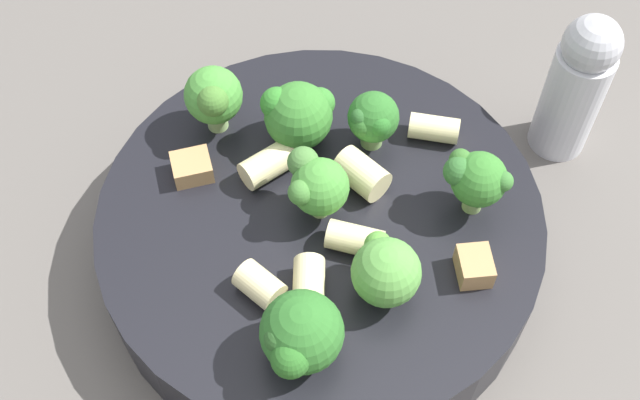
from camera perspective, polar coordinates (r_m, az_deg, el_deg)
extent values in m
plane|color=#5B5651|center=(0.43, 0.00, -3.69)|extent=(2.00, 2.00, 0.00)
cylinder|color=black|center=(0.42, 0.00, -2.31)|extent=(0.22, 0.22, 0.04)
cylinder|color=beige|center=(0.40, 0.00, -1.05)|extent=(0.20, 0.20, 0.01)
torus|color=black|center=(0.40, 0.00, -0.97)|extent=(0.22, 0.22, 0.00)
cylinder|color=#93B766|center=(0.39, -0.81, -0.24)|extent=(0.01, 0.01, 0.01)
sphere|color=#478E38|center=(0.38, -0.84, 1.04)|extent=(0.03, 0.03, 0.03)
sphere|color=#487B39|center=(0.38, -0.86, 2.93)|extent=(0.02, 0.02, 0.02)
sphere|color=#437C34|center=(0.37, -1.32, 0.48)|extent=(0.01, 0.01, 0.01)
cylinder|color=#93B766|center=(0.40, 10.87, 0.11)|extent=(0.01, 0.01, 0.01)
sphere|color=#387A2D|center=(0.39, 11.23, 1.45)|extent=(0.03, 0.03, 0.03)
sphere|color=#32692D|center=(0.38, 9.82, 2.01)|extent=(0.01, 0.01, 0.01)
sphere|color=#387130|center=(0.38, 12.87, 1.31)|extent=(0.01, 0.01, 0.01)
sphere|color=#386D2B|center=(0.39, 9.95, 2.83)|extent=(0.01, 0.01, 0.01)
cylinder|color=#9EC175|center=(0.43, -7.34, 5.89)|extent=(0.01, 0.01, 0.01)
sphere|color=#478E38|center=(0.42, -7.59, 7.40)|extent=(0.03, 0.03, 0.03)
sphere|color=#477A30|center=(0.41, -7.62, 7.01)|extent=(0.02, 0.02, 0.02)
sphere|color=#448236|center=(0.42, -6.34, 8.65)|extent=(0.01, 0.01, 0.01)
cylinder|color=#84AD60|center=(0.37, 4.57, -6.28)|extent=(0.01, 0.01, 0.01)
sphere|color=#569942|center=(0.36, 4.73, -5.15)|extent=(0.03, 0.03, 0.03)
sphere|color=#53943E|center=(0.36, 5.45, -3.74)|extent=(0.01, 0.01, 0.01)
sphere|color=#569A3A|center=(0.36, 4.10, -3.26)|extent=(0.01, 0.01, 0.01)
cylinder|color=#93B766|center=(0.36, -1.25, -10.45)|extent=(0.01, 0.01, 0.01)
sphere|color=#2D6B28|center=(0.34, -1.30, -9.36)|extent=(0.04, 0.04, 0.04)
sphere|color=#2B6624|center=(0.34, -2.11, -11.21)|extent=(0.02, 0.02, 0.02)
sphere|color=#2C5C26|center=(0.34, -2.84, -9.80)|extent=(0.01, 0.01, 0.01)
cylinder|color=#84AD60|center=(0.42, 3.71, 4.62)|extent=(0.01, 0.01, 0.01)
sphere|color=#2D6B28|center=(0.41, 3.82, 5.91)|extent=(0.03, 0.03, 0.03)
sphere|color=#306628|center=(0.40, 3.03, 5.38)|extent=(0.01, 0.01, 0.01)
sphere|color=#2C6F27|center=(0.40, 4.21, 5.41)|extent=(0.01, 0.01, 0.01)
sphere|color=#2C5F29|center=(0.40, 2.87, 5.86)|extent=(0.01, 0.01, 0.01)
cylinder|color=#9EC175|center=(0.42, -1.50, 4.61)|extent=(0.01, 0.01, 0.01)
sphere|color=#387A2D|center=(0.41, -1.55, 6.00)|extent=(0.04, 0.04, 0.04)
sphere|color=#367C2E|center=(0.41, -0.03, 6.92)|extent=(0.02, 0.02, 0.02)
sphere|color=#317D29|center=(0.41, -3.09, 6.86)|extent=(0.02, 0.02, 0.02)
cylinder|color=beige|center=(0.41, -3.69, 2.56)|extent=(0.03, 0.02, 0.02)
cylinder|color=beige|center=(0.42, 8.36, 4.83)|extent=(0.03, 0.03, 0.01)
cylinder|color=beige|center=(0.37, -4.30, -6.07)|extent=(0.02, 0.02, 0.01)
cylinder|color=beige|center=(0.37, -0.80, -6.23)|extent=(0.03, 0.03, 0.01)
cylinder|color=beige|center=(0.40, 2.98, 1.87)|extent=(0.02, 0.03, 0.02)
cylinder|color=beige|center=(0.38, 2.68, -2.69)|extent=(0.03, 0.03, 0.01)
cube|color=tan|center=(0.38, 10.92, -4.65)|extent=(0.02, 0.02, 0.01)
cube|color=tan|center=(0.41, -9.10, 2.31)|extent=(0.02, 0.02, 0.01)
cylinder|color=silver|center=(0.47, 17.37, 6.75)|extent=(0.03, 0.03, 0.07)
sphere|color=#B7B7BC|center=(0.44, 18.80, 10.46)|extent=(0.03, 0.03, 0.03)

